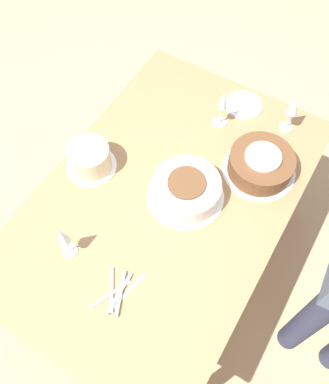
% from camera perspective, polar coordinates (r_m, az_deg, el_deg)
% --- Properties ---
extents(ground_plane, '(12.00, 12.00, 0.00)m').
position_cam_1_polar(ground_plane, '(2.45, 0.00, -9.42)').
color(ground_plane, tan).
extents(dining_table, '(1.48, 0.96, 0.75)m').
position_cam_1_polar(dining_table, '(1.86, 0.00, -2.44)').
color(dining_table, '#9E754C').
rests_on(dining_table, ground_plane).
extents(cake_center_white, '(0.32, 0.32, 0.11)m').
position_cam_1_polar(cake_center_white, '(1.73, 2.89, 0.30)').
color(cake_center_white, white).
rests_on(cake_center_white, dining_table).
extents(cake_front_chocolate, '(0.31, 0.31, 0.11)m').
position_cam_1_polar(cake_front_chocolate, '(1.84, 12.71, 3.66)').
color(cake_front_chocolate, white).
rests_on(cake_front_chocolate, dining_table).
extents(cake_back_decorated, '(0.22, 0.22, 0.12)m').
position_cam_1_polar(cake_back_decorated, '(1.83, -9.95, 4.40)').
color(cake_back_decorated, white).
rests_on(cake_back_decorated, dining_table).
extents(wine_glass_near, '(0.06, 0.06, 0.20)m').
position_cam_1_polar(wine_glass_near, '(1.91, 7.79, 11.68)').
color(wine_glass_near, silver).
rests_on(wine_glass_near, dining_table).
extents(wine_glass_far, '(0.06, 0.06, 0.20)m').
position_cam_1_polar(wine_glass_far, '(1.95, 16.84, 10.82)').
color(wine_glass_far, silver).
rests_on(wine_glass_far, dining_table).
extents(wine_glass_extra, '(0.06, 0.06, 0.20)m').
position_cam_1_polar(wine_glass_extra, '(1.59, -13.44, -5.87)').
color(wine_glass_extra, silver).
rests_on(wine_glass_extra, dining_table).
extents(dessert_plate_right, '(0.17, 0.17, 0.01)m').
position_cam_1_polar(dessert_plate_right, '(2.09, 10.55, 11.36)').
color(dessert_plate_right, silver).
rests_on(dessert_plate_right, dining_table).
extents(fork_pile, '(0.21, 0.13, 0.01)m').
position_cam_1_polar(fork_pile, '(1.61, -6.22, -13.16)').
color(fork_pile, silver).
rests_on(fork_pile, dining_table).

